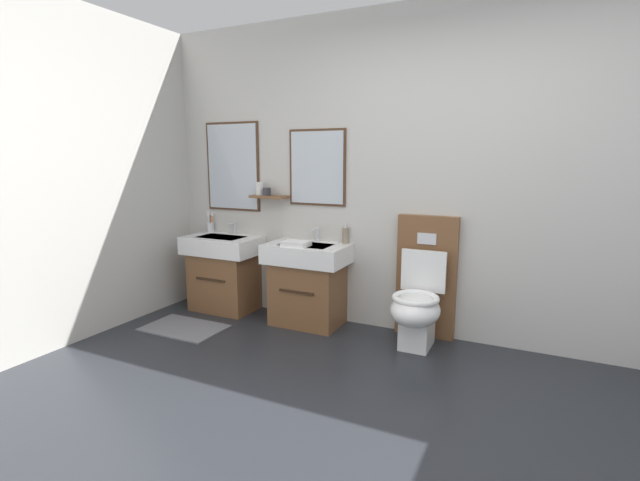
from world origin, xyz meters
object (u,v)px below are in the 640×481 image
Objects in this scene: vanity_sink_left at (224,270)px; soap_dispenser at (345,235)px; toilet at (421,297)px; toothbrush_cup at (210,226)px; folded_hand_towel at (296,244)px; vanity_sink_right at (308,281)px.

soap_dispenser is (1.19, 0.17, 0.40)m from vanity_sink_left.
toilet is at bearing -0.15° from vanity_sink_left.
toothbrush_cup reaches higher than soap_dispenser.
vanity_sink_left is 0.50m from toothbrush_cup.
vanity_sink_left is 1.90m from toilet.
toothbrush_cup is at bearing 175.77° from toilet.
soap_dispenser is at bearing 42.95° from folded_hand_towel.
toothbrush_cup is 1.46m from soap_dispenser.
vanity_sink_left is at bearing 171.14° from folded_hand_towel.
toothbrush_cup is at bearing 172.46° from vanity_sink_right.
folded_hand_towel is at bearing -14.33° from toothbrush_cup.
toilet is at bearing -0.29° from vanity_sink_right.
vanity_sink_right is at bearing -7.54° from toothbrush_cup.
toothbrush_cup is (-1.18, 0.16, 0.39)m from vanity_sink_right.
vanity_sink_left is 4.17× the size of soap_dispenser.
folded_hand_towel is (1.14, -0.29, -0.04)m from toothbrush_cup.
toothbrush_cup is at bearing 150.31° from vanity_sink_left.
toothbrush_cup reaches higher than vanity_sink_right.
toothbrush_cup is at bearing 165.67° from folded_hand_towel.
toothbrush_cup is (-0.27, 0.16, 0.39)m from vanity_sink_left.
vanity_sink_right is (0.90, 0.00, 0.00)m from vanity_sink_left.
toilet is 1.10m from folded_hand_towel.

